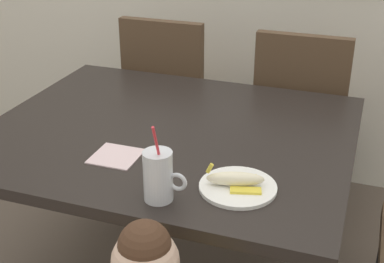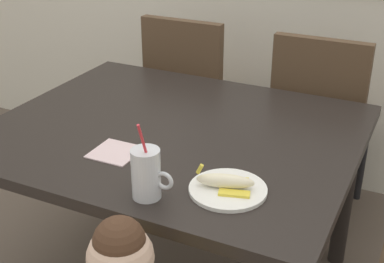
% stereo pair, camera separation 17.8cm
% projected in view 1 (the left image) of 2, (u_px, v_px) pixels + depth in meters
% --- Properties ---
extents(dining_table, '(1.31, 1.09, 0.74)m').
position_uv_depth(dining_table, '(169.00, 151.00, 1.98)').
color(dining_table, black).
rests_on(dining_table, ground).
extents(dining_chair_left, '(0.44, 0.44, 0.96)m').
position_uv_depth(dining_chair_left, '(171.00, 95.00, 2.78)').
color(dining_chair_left, '#4C3826').
rests_on(dining_chair_left, ground).
extents(dining_chair_right, '(0.44, 0.44, 0.96)m').
position_uv_depth(dining_chair_right, '(301.00, 114.00, 2.55)').
color(dining_chair_right, '#4C3826').
rests_on(dining_chair_right, ground).
extents(milk_cup, '(0.13, 0.09, 0.25)m').
position_uv_depth(milk_cup, '(159.00, 179.00, 1.49)').
color(milk_cup, silver).
rests_on(milk_cup, dining_table).
extents(snack_plate, '(0.23, 0.23, 0.01)m').
position_uv_depth(snack_plate, '(238.00, 187.00, 1.56)').
color(snack_plate, white).
rests_on(snack_plate, dining_table).
extents(peeled_banana, '(0.18, 0.12, 0.07)m').
position_uv_depth(peeled_banana, '(236.00, 179.00, 1.55)').
color(peeled_banana, '#F4EAC6').
rests_on(peeled_banana, snack_plate).
extents(paper_napkin, '(0.15, 0.15, 0.00)m').
position_uv_depth(paper_napkin, '(116.00, 156.00, 1.74)').
color(paper_napkin, silver).
rests_on(paper_napkin, dining_table).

